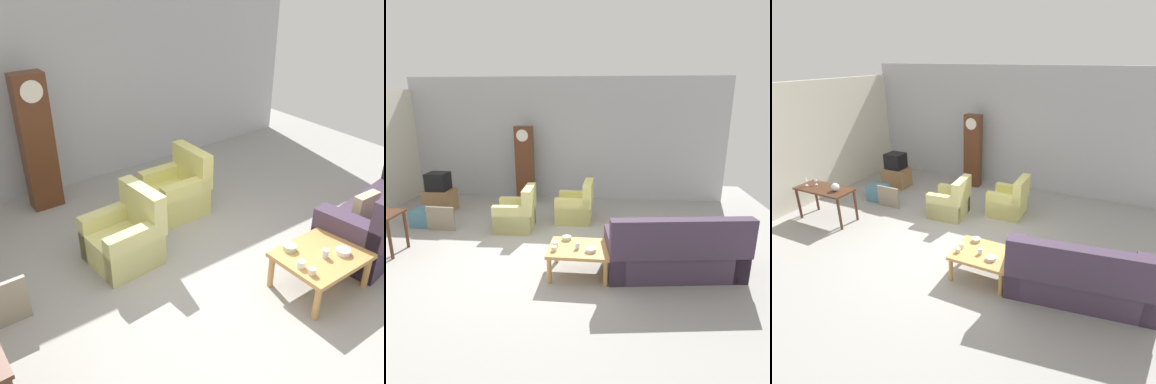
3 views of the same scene
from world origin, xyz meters
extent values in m
plane|color=#999691|center=(0.00, 0.00, 0.00)|extent=(10.40, 10.40, 0.00)
cube|color=#ADAFB5|center=(0.00, 3.60, 1.60)|extent=(8.40, 0.16, 3.20)
cube|color=#423347|center=(2.29, -0.41, 0.22)|extent=(2.20, 1.12, 0.44)
cube|color=#423347|center=(2.34, -0.77, 0.74)|extent=(2.11, 0.49, 0.60)
cube|color=#423347|center=(3.21, -0.28, 0.34)|extent=(0.35, 0.86, 0.68)
cube|color=#423347|center=(1.37, -0.54, 0.34)|extent=(0.35, 0.86, 0.68)
cube|color=brown|center=(2.75, -0.29, 0.62)|extent=(0.37, 0.14, 0.36)
cube|color=#C6B284|center=(1.80, -0.43, 0.62)|extent=(0.36, 0.13, 0.36)
cube|color=#CCC67A|center=(-0.72, 1.13, 0.20)|extent=(0.81, 0.81, 0.40)
cube|color=#CCC67A|center=(-0.40, 1.15, 0.66)|extent=(0.23, 0.77, 0.52)
cube|color=#CCC67A|center=(-0.74, 1.43, 0.30)|extent=(0.77, 0.21, 0.60)
cube|color=#CCC67A|center=(-0.71, 0.83, 0.30)|extent=(0.77, 0.21, 0.60)
cube|color=#DCD776|center=(0.46, 1.76, 0.20)|extent=(0.77, 0.77, 0.40)
cube|color=#DCD776|center=(0.78, 1.75, 0.66)|extent=(0.19, 0.76, 0.52)
cube|color=#DCD776|center=(0.47, 2.06, 0.30)|extent=(0.76, 0.17, 0.60)
cube|color=#DCD776|center=(0.46, 1.46, 0.30)|extent=(0.76, 0.17, 0.60)
cube|color=tan|center=(0.82, -0.59, 0.43)|extent=(0.96, 0.76, 0.05)
cylinder|color=tan|center=(0.39, -0.92, 0.20)|extent=(0.07, 0.07, 0.40)
cylinder|color=tan|center=(1.24, -0.92, 0.20)|extent=(0.07, 0.07, 0.40)
cylinder|color=tan|center=(0.39, -0.27, 0.20)|extent=(0.07, 0.07, 0.40)
cylinder|color=tan|center=(1.24, -0.27, 0.20)|extent=(0.07, 0.07, 0.40)
cylinder|color=#472819|center=(-2.46, -0.44, 0.35)|extent=(0.06, 0.06, 0.71)
cylinder|color=#472819|center=(-2.46, 0.03, 0.35)|extent=(0.06, 0.06, 0.71)
cube|color=#562D19|center=(-0.97, 3.06, 0.99)|extent=(0.44, 0.28, 1.99)
cylinder|color=silver|center=(-0.97, 2.91, 1.77)|extent=(0.30, 0.02, 0.30)
cube|color=#997047|center=(-2.87, 2.09, 0.27)|extent=(0.68, 0.52, 0.53)
cube|color=black|center=(-2.87, 2.09, 0.74)|extent=(0.48, 0.44, 0.42)
cube|color=gray|center=(-2.25, 0.89, 0.26)|extent=(0.60, 0.05, 0.51)
cube|color=teal|center=(-2.76, 1.14, 0.18)|extent=(0.43, 0.48, 0.36)
cylinder|color=white|center=(0.44, -0.62, 0.49)|extent=(0.09, 0.09, 0.08)
cylinder|color=silver|center=(0.79, -0.65, 0.50)|extent=(0.07, 0.07, 0.10)
cylinder|color=beige|center=(0.45, -0.76, 0.49)|extent=(0.08, 0.08, 0.07)
cylinder|color=white|center=(1.01, -0.73, 0.48)|extent=(0.16, 0.16, 0.06)
cylinder|color=#B2C69E|center=(0.59, -0.33, 0.48)|extent=(0.15, 0.15, 0.06)
camera|label=1|loc=(-2.68, -2.94, 3.34)|focal=41.50mm
camera|label=2|loc=(1.30, -5.43, 2.75)|focal=31.70mm
camera|label=3|loc=(2.39, -4.64, 3.36)|focal=29.59mm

